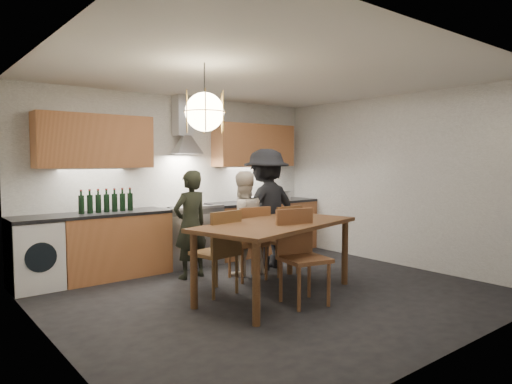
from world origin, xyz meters
TOP-DOWN VIEW (x-y plane):
  - ground at (0.00, 0.00)m, footprint 5.00×5.00m
  - room_shell at (0.00, 0.00)m, footprint 5.02×4.52m
  - counter_run at (0.02, 1.95)m, footprint 5.00×0.62m
  - range_stove at (0.00, 1.94)m, footprint 0.90×0.60m
  - wall_fixtures at (0.00, 2.07)m, footprint 4.30×0.54m
  - pendant_lamp at (-1.00, -0.10)m, footprint 0.43×0.43m
  - dining_table at (-0.03, -0.11)m, footprint 2.25×1.50m
  - chair_back_left at (-0.54, 0.32)m, footprint 0.52×0.52m
  - chair_back_mid at (0.15, 0.60)m, footprint 0.51×0.51m
  - chair_back_right at (0.70, 0.55)m, footprint 0.44×0.44m
  - chair_front at (0.02, -0.46)m, footprint 0.56×0.56m
  - person_left at (-0.40, 1.23)m, footprint 0.58×0.42m
  - person_mid at (0.26, 0.94)m, footprint 0.80×0.68m
  - person_right at (0.76, 1.02)m, footprint 1.19×0.74m
  - mixing_bowl at (1.23, 1.91)m, footprint 0.37×0.37m
  - stock_pot at (1.94, 1.90)m, footprint 0.25×0.25m
  - wine_bottles at (-1.28, 1.96)m, footprint 0.75×0.08m

SIDE VIEW (x-z plane):
  - ground at x=0.00m, z-range 0.00..0.00m
  - range_stove at x=0.00m, z-range -0.02..0.90m
  - counter_run at x=0.02m, z-range 0.00..0.90m
  - chair_back_right at x=0.70m, z-range 0.07..1.04m
  - chair_back_mid at x=0.15m, z-range 0.07..1.07m
  - chair_back_left at x=-0.54m, z-range 0.07..1.09m
  - chair_front at x=0.02m, z-range 0.08..1.13m
  - person_mid at x=0.26m, z-range 0.00..1.45m
  - person_left at x=-0.40m, z-range 0.00..1.47m
  - dining_table at x=-0.03m, z-range 0.34..1.21m
  - person_right at x=0.76m, z-range 0.00..1.77m
  - mixing_bowl at x=1.23m, z-range 0.90..0.98m
  - stock_pot at x=1.94m, z-range 0.90..1.04m
  - wine_bottles at x=-1.28m, z-range 0.90..1.22m
  - room_shell at x=0.00m, z-range 0.40..3.01m
  - wall_fixtures at x=0.00m, z-range 1.32..2.42m
  - pendant_lamp at x=-1.00m, z-range 1.75..2.45m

